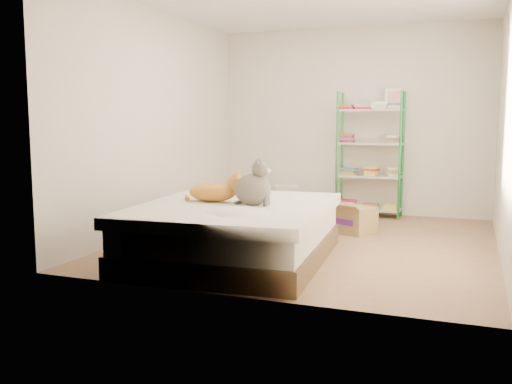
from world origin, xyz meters
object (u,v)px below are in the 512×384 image
at_px(grey_cat, 253,183).
at_px(white_bin, 287,198).
at_px(orange_cat, 212,190).
at_px(shelf_unit, 370,155).
at_px(bed, 235,232).
at_px(cardboard_box, 353,219).

height_order(grey_cat, white_bin, grey_cat).
relative_size(orange_cat, shelf_unit, 0.32).
xyz_separation_m(bed, orange_cat, (-0.26, 0.06, 0.38)).
bearing_deg(orange_cat, shelf_unit, 64.48).
bearing_deg(shelf_unit, bed, -104.77).
xyz_separation_m(bed, white_bin, (-0.40, 2.86, -0.07)).
xyz_separation_m(grey_cat, cardboard_box, (0.61, 1.71, -0.59)).
relative_size(cardboard_box, white_bin, 1.42).
bearing_deg(cardboard_box, white_bin, 162.98).
distance_m(bed, cardboard_box, 1.87).
height_order(grey_cat, cardboard_box, grey_cat).
bearing_deg(grey_cat, white_bin, 3.04).
bearing_deg(white_bin, grey_cat, -78.57).
bearing_deg(shelf_unit, orange_cat, -109.81).
bearing_deg(white_bin, orange_cat, -87.24).
bearing_deg(grey_cat, cardboard_box, -28.20).
bearing_deg(cardboard_box, bed, -88.00).
height_order(bed, white_bin, bed).
xyz_separation_m(grey_cat, shelf_unit, (0.59, 2.95, 0.09)).
height_order(orange_cat, shelf_unit, shelf_unit).
bearing_deg(orange_cat, cardboard_box, 51.17).
bearing_deg(grey_cat, shelf_unit, -19.65).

